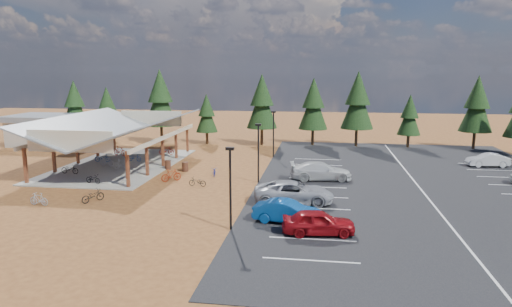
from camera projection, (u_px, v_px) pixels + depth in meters
name	position (u px, v px, depth m)	size (l,w,h in m)	color
ground	(196.00, 186.00, 38.41)	(140.00, 140.00, 0.00)	brown
asphalt_lot	(417.00, 185.00, 38.68)	(27.00, 44.00, 0.04)	black
concrete_pad	(120.00, 165.00, 46.65)	(10.60, 18.60, 0.10)	gray
bike_pavilion	(118.00, 128.00, 45.96)	(11.65, 19.40, 4.97)	brown
outbuilding	(54.00, 129.00, 59.00)	(11.00, 7.00, 3.90)	#ADA593
lamp_post_0	(230.00, 182.00, 27.43)	(0.50, 0.25, 5.14)	black
lamp_post_1	(258.00, 149.00, 39.10)	(0.50, 0.25, 5.14)	black
lamp_post_2	(273.00, 131.00, 50.78)	(0.50, 0.25, 5.14)	black
trash_bin_0	(185.00, 167.00, 43.96)	(0.60, 0.60, 0.90)	#4A291A
trash_bin_1	(168.00, 165.00, 44.77)	(0.60, 0.60, 0.90)	#4A291A
pine_0	(75.00, 104.00, 62.97)	(3.54, 3.54, 8.25)	#382314
pine_1	(107.00, 108.00, 61.58)	(3.18, 3.18, 7.41)	#382314
pine_2	(160.00, 98.00, 59.72)	(4.20, 4.20, 9.77)	#382314
pine_3	(207.00, 113.00, 59.58)	(2.82, 2.82, 6.57)	#382314
pine_4	(262.00, 102.00, 58.40)	(3.93, 3.93, 9.16)	#382314
pine_5	(313.00, 104.00, 58.33)	(3.73, 3.73, 8.69)	#382314
pine_6	(358.00, 101.00, 57.13)	(4.10, 4.10, 9.55)	#382314
pine_7	(410.00, 115.00, 56.66)	(2.87, 2.87, 6.68)	#382314
pine_8	(477.00, 104.00, 55.26)	(3.87, 3.87, 9.02)	#382314
bike_0	(70.00, 169.00, 42.41)	(0.61, 1.74, 0.91)	black
bike_1	(107.00, 161.00, 45.79)	(0.47, 1.67, 1.00)	#94969C
bike_2	(102.00, 158.00, 47.91)	(0.58, 1.67, 0.87)	navy
bike_3	(120.00, 151.00, 51.43)	(0.50, 1.76, 1.06)	#A02014
bike_4	(93.00, 179.00, 38.81)	(0.55, 1.57, 0.82)	black
bike_5	(121.00, 164.00, 44.45)	(0.48, 1.69, 1.01)	gray
bike_6	(135.00, 157.00, 48.28)	(0.55, 1.57, 0.82)	#254E99
bike_7	(166.00, 150.00, 51.83)	(0.48, 1.69, 1.01)	maroon
bike_12	(93.00, 196.00, 33.73)	(0.62, 1.79, 0.94)	black
bike_13	(39.00, 199.00, 32.88)	(0.44, 1.55, 0.93)	#9EA0A7
bike_14	(215.00, 171.00, 42.06)	(0.55, 1.57, 0.82)	navy
bike_15	(171.00, 175.00, 39.97)	(0.52, 1.83, 1.10)	#99280E
bike_16	(197.00, 182.00, 38.27)	(0.53, 1.52, 0.80)	black
car_0	(318.00, 222.00, 26.98)	(1.73, 4.31, 1.47)	maroon
car_1	(287.00, 212.00, 29.06)	(1.51, 4.34, 1.43)	#0B4794
car_2	(294.00, 192.00, 33.26)	(2.67, 5.80, 1.61)	#A0A1A8
car_3	(321.00, 171.00, 40.33)	(2.20, 5.41, 1.57)	silver
car_9	(488.00, 160.00, 45.87)	(1.40, 4.02, 1.32)	silver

